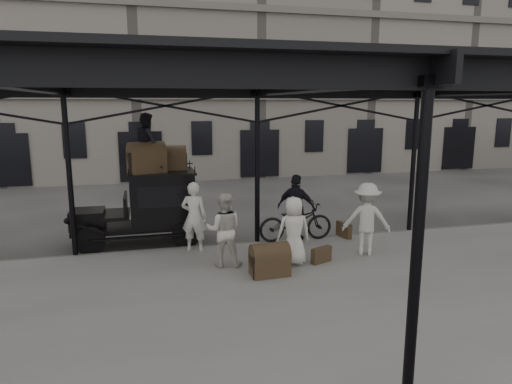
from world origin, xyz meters
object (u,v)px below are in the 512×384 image
porter_official (296,208)px  steamer_trunk_platform (270,262)px  porter_left (194,217)px  steamer_trunk_roof_near (147,160)px  taxi (151,204)px  bicycle (296,221)px

porter_official → steamer_trunk_platform: (-1.50, -2.47, -0.65)m
steamer_trunk_platform → porter_left: bearing=120.4°
porter_left → steamer_trunk_platform: 2.76m
steamer_trunk_roof_near → taxi: bearing=56.1°
taxi → porter_left: size_ratio=1.91×
porter_left → bicycle: porter_left is taller
porter_official → steamer_trunk_roof_near: bearing=25.8°
steamer_trunk_roof_near → bicycle: bearing=-29.0°
porter_left → bicycle: bearing=-152.5°
porter_left → porter_official: 3.00m
steamer_trunk_roof_near → steamer_trunk_platform: size_ratio=1.13×
taxi → steamer_trunk_platform: taxi is taller
porter_left → porter_official: porter_official is taller
bicycle → steamer_trunk_roof_near: size_ratio=2.20×
taxi → porter_left: 1.82m
porter_official → steamer_trunk_platform: bearing=97.7°
porter_official → bicycle: bearing=39.0°
porter_left → bicycle: 3.01m
porter_left → bicycle: (2.98, 0.23, -0.38)m
porter_official → steamer_trunk_platform: 2.96m
taxi → porter_left: bearing=-53.3°
steamer_trunk_platform → porter_official: bearing=55.5°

